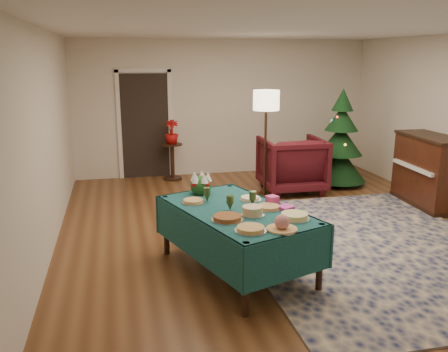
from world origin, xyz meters
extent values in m
plane|color=#593319|center=(0.00, 0.00, 0.00)|extent=(7.00, 7.00, 0.00)
plane|color=white|center=(0.00, 0.00, 2.70)|extent=(7.00, 7.00, 0.00)
plane|color=beige|center=(0.00, 3.50, 1.35)|extent=(6.00, 0.00, 6.00)
plane|color=beige|center=(-3.00, 0.00, 1.35)|extent=(0.00, 7.00, 7.00)
cube|color=black|center=(-1.60, 3.48, 1.02)|extent=(0.92, 0.02, 2.04)
cube|color=silver|center=(-2.10, 3.48, 1.05)|extent=(0.08, 0.04, 2.14)
cube|color=silver|center=(-1.10, 3.48, 1.05)|extent=(0.08, 0.04, 2.14)
cube|color=silver|center=(-1.60, 3.48, 2.10)|extent=(1.08, 0.04, 0.08)
cube|color=#131D49|center=(0.90, -0.84, 0.01)|extent=(3.22, 4.21, 0.02)
cylinder|color=black|center=(-1.07, -2.08, 0.37)|extent=(0.07, 0.07, 0.73)
cylinder|color=black|center=(-1.63, -0.48, 0.37)|extent=(0.07, 0.07, 0.73)
cylinder|color=black|center=(-0.21, -1.78, 0.37)|extent=(0.07, 0.07, 0.73)
cylinder|color=black|center=(-0.76, -0.18, 0.37)|extent=(0.07, 0.07, 0.73)
cube|color=#123F38|center=(-0.92, -1.13, 0.71)|extent=(1.62, 2.10, 0.04)
cube|color=#123F38|center=(-1.22, -0.26, 0.50)|extent=(1.05, 0.39, 0.46)
cube|color=#123F38|center=(-0.62, -2.00, 0.50)|extent=(1.05, 0.39, 0.46)
cube|color=#123F38|center=(-0.42, -0.96, 0.50)|extent=(0.65, 1.79, 0.46)
cube|color=#123F38|center=(-1.42, -1.30, 0.50)|extent=(0.65, 1.79, 0.46)
cylinder|color=silver|center=(-0.95, -1.81, 0.74)|extent=(0.31, 0.31, 0.01)
cylinder|color=tan|center=(-0.95, -1.81, 0.76)|extent=(0.27, 0.27, 0.03)
cylinder|color=silver|center=(-0.66, -1.86, 0.74)|extent=(0.31, 0.31, 0.01)
sphere|color=#CC727A|center=(-0.66, -1.86, 0.82)|extent=(0.15, 0.15, 0.15)
cylinder|color=silver|center=(-0.42, -1.58, 0.74)|extent=(0.32, 0.32, 0.01)
cylinder|color=#D8D172|center=(-0.42, -1.58, 0.77)|extent=(0.27, 0.27, 0.05)
cylinder|color=silver|center=(-1.10, -1.46, 0.74)|extent=(0.34, 0.34, 0.01)
cylinder|color=brown|center=(-1.10, -1.46, 0.76)|extent=(0.29, 0.29, 0.04)
cylinder|color=silver|center=(-0.81, -1.37, 0.74)|extent=(0.25, 0.25, 0.01)
cylinder|color=tan|center=(-0.81, -1.37, 0.79)|extent=(0.21, 0.21, 0.09)
cylinder|color=silver|center=(-0.58, -1.21, 0.74)|extent=(0.29, 0.29, 0.01)
cylinder|color=#B2844C|center=(-0.58, -1.21, 0.76)|extent=(0.24, 0.24, 0.03)
cylinder|color=silver|center=(-0.68, -0.84, 0.74)|extent=(0.25, 0.25, 0.01)
cylinder|color=#F2EACC|center=(-0.68, -0.84, 0.76)|extent=(0.22, 0.22, 0.03)
cylinder|color=silver|center=(-1.34, -0.80, 0.74)|extent=(0.27, 0.27, 0.01)
cylinder|color=tan|center=(-1.34, -0.80, 0.76)|extent=(0.23, 0.23, 0.03)
cone|color=#2D471E|center=(-1.18, -0.80, 0.78)|extent=(0.07, 0.07, 0.09)
cylinder|color=#2D471E|center=(-1.18, -0.80, 0.86)|extent=(0.08, 0.08, 0.09)
cone|color=#2D471E|center=(-0.72, -1.06, 0.78)|extent=(0.07, 0.07, 0.09)
cylinder|color=#2D471E|center=(-0.72, -1.06, 0.86)|extent=(0.08, 0.08, 0.09)
cone|color=#2D471E|center=(-1.00, -1.17, 0.78)|extent=(0.07, 0.07, 0.09)
cylinder|color=#2D471E|center=(-1.00, -1.17, 0.86)|extent=(0.08, 0.08, 0.09)
cube|color=#D33AAC|center=(-0.40, -1.26, 0.75)|extent=(0.19, 0.19, 0.04)
cube|color=#E03E82|center=(-0.48, -1.05, 0.78)|extent=(0.15, 0.15, 0.10)
sphere|color=#1E4C1E|center=(-1.19, -0.45, 0.83)|extent=(0.25, 0.25, 0.25)
cone|color=white|center=(-1.10, -0.45, 0.95)|extent=(0.10, 0.10, 0.12)
cone|color=white|center=(-1.16, -0.37, 0.95)|extent=(0.10, 0.10, 0.12)
cone|color=white|center=(-1.26, -0.40, 0.95)|extent=(0.10, 0.10, 0.12)
cone|color=white|center=(-1.26, -0.50, 0.95)|extent=(0.10, 0.10, 0.12)
cone|color=white|center=(-1.16, -0.53, 0.95)|extent=(0.10, 0.10, 0.12)
sphere|color=#B20C0F|center=(-1.10, -0.39, 0.87)|extent=(0.07, 0.07, 0.07)
sphere|color=#B20C0F|center=(-1.25, -0.36, 0.87)|extent=(0.07, 0.07, 0.07)
sphere|color=#B20C0F|center=(-1.28, -0.51, 0.87)|extent=(0.07, 0.07, 0.07)
sphere|color=#B20C0F|center=(-1.13, -0.54, 0.87)|extent=(0.07, 0.07, 0.07)
imported|color=#420E13|center=(0.85, 1.84, 0.54)|extent=(1.08, 1.01, 1.08)
cylinder|color=#A57F3F|center=(0.30, 1.67, 0.02)|extent=(0.31, 0.31, 0.03)
cylinder|color=black|center=(0.30, 1.67, 0.82)|extent=(0.04, 0.04, 1.65)
cylinder|color=#FFEABF|center=(0.30, 1.67, 1.65)|extent=(0.44, 0.44, 0.33)
cylinder|color=black|center=(-1.12, 3.15, 0.02)|extent=(0.36, 0.36, 0.04)
cylinder|color=black|center=(-1.12, 3.15, 0.35)|extent=(0.08, 0.08, 0.66)
cylinder|color=black|center=(-1.12, 3.15, 0.70)|extent=(0.40, 0.40, 0.03)
imported|color=#A30E0B|center=(-1.12, 3.15, 0.84)|extent=(0.26, 0.46, 0.26)
cylinder|color=black|center=(1.89, 2.06, 0.07)|extent=(0.11, 0.11, 0.14)
cone|color=black|center=(1.89, 2.06, 0.40)|extent=(1.28, 1.28, 0.63)
cone|color=black|center=(1.89, 2.06, 0.85)|extent=(1.05, 1.05, 0.54)
cone|color=black|center=(1.89, 2.06, 1.26)|extent=(0.79, 0.79, 0.45)
cone|color=black|center=(1.89, 2.06, 1.60)|extent=(0.51, 0.51, 0.40)
cube|color=black|center=(2.71, 0.55, 0.04)|extent=(0.64, 1.34, 0.07)
cube|color=black|center=(2.71, 0.55, 0.57)|extent=(0.62, 1.32, 1.07)
cube|color=black|center=(2.71, 0.55, 1.12)|extent=(0.66, 1.36, 0.05)
cube|color=white|center=(2.43, 0.57, 0.64)|extent=(0.17, 1.11, 0.06)
camera|label=1|loc=(-2.15, -5.91, 2.35)|focal=38.00mm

